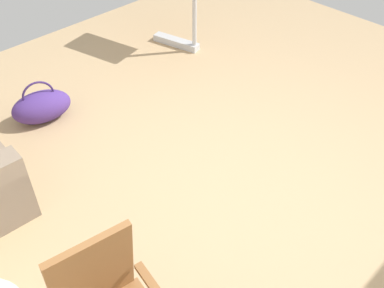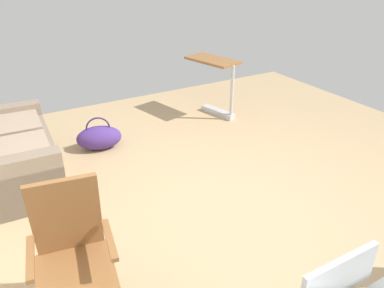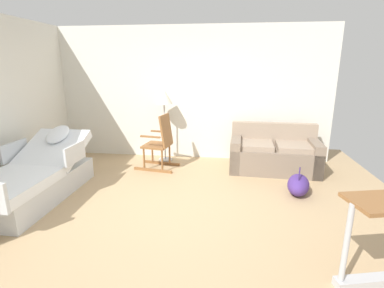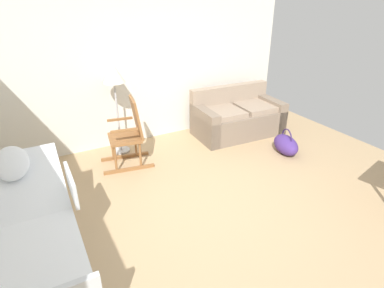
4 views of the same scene
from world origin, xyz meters
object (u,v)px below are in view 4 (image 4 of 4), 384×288
object	(u,v)px
hospital_bed	(27,244)
rocking_chair	(129,134)
floor_lamp	(114,79)
duffel_bag	(286,145)
couch	(237,118)

from	to	relation	value
hospital_bed	rocking_chair	size ratio (longest dim) A/B	2.01
rocking_chair	floor_lamp	world-z (taller)	floor_lamp
hospital_bed	duffel_bag	world-z (taller)	hospital_bed
couch	duffel_bag	distance (m)	1.09
hospital_bed	rocking_chair	distance (m)	2.18
couch	floor_lamp	distance (m)	2.36
hospital_bed	duffel_bag	bearing A→B (deg)	9.36
hospital_bed	couch	size ratio (longest dim) A/B	1.28
couch	duffel_bag	xyz separation A→B (m)	(0.23, -1.06, -0.15)
couch	floor_lamp	world-z (taller)	floor_lamp
hospital_bed	rocking_chair	world-z (taller)	rocking_chair
hospital_bed	couch	bearing A→B (deg)	24.86
rocking_chair	floor_lamp	xyz separation A→B (m)	(-0.02, 0.49, 0.72)
rocking_chair	duffel_bag	size ratio (longest dim) A/B	1.69
couch	rocking_chair	distance (m)	2.15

